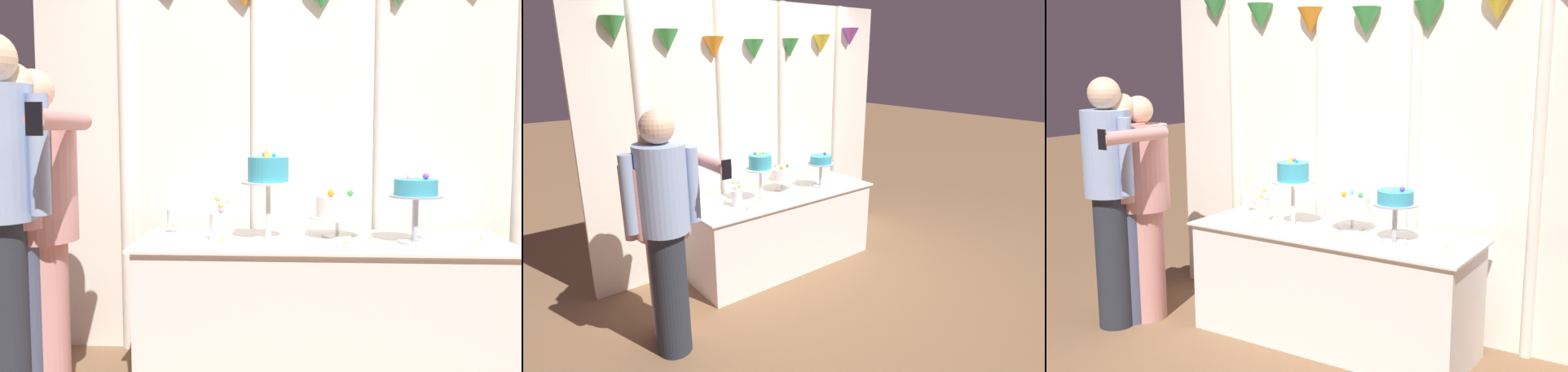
{
  "view_description": "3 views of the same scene",
  "coord_description": "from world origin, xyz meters",
  "views": [
    {
      "loc": [
        -0.14,
        -2.94,
        1.3
      ],
      "look_at": [
        -0.31,
        0.13,
        1.02
      ],
      "focal_mm": 41.8,
      "sensor_mm": 36.0,
      "label": 1
    },
    {
      "loc": [
        -2.39,
        -2.97,
        2.02
      ],
      "look_at": [
        0.04,
        0.12,
        0.81
      ],
      "focal_mm": 29.61,
      "sensor_mm": 36.0,
      "label": 2
    },
    {
      "loc": [
        2.0,
        -3.36,
        1.78
      ],
      "look_at": [
        -0.28,
        0.24,
        0.98
      ],
      "focal_mm": 44.76,
      "sensor_mm": 36.0,
      "label": 3
    }
  ],
  "objects": [
    {
      "name": "draped_curtain",
      "position": [
        -0.01,
        0.57,
        1.34
      ],
      "size": [
        3.31,
        0.19,
        2.51
      ],
      "color": "white",
      "rests_on": "ground_plane"
    },
    {
      "name": "cake_display_center",
      "position": [
        0.08,
        0.21,
        0.89
      ],
      "size": [
        0.29,
        0.29,
        0.25
      ],
      "color": "silver",
      "rests_on": "cake_table"
    },
    {
      "name": "wine_glass",
      "position": [
        -0.79,
        0.25,
        0.84
      ],
      "size": [
        0.06,
        0.06,
        0.13
      ],
      "color": "silver",
      "rests_on": "cake_table"
    },
    {
      "name": "ground_plane",
      "position": [
        0.0,
        0.0,
        0.0
      ],
      "size": [
        24.0,
        24.0,
        0.0
      ],
      "primitive_type": "plane",
      "color": "#846042"
    },
    {
      "name": "cake_table",
      "position": [
        0.0,
        0.1,
        0.37
      ],
      "size": [
        1.86,
        0.66,
        0.74
      ],
      "color": "white",
      "rests_on": "ground_plane"
    },
    {
      "name": "cake_display_rightmost",
      "position": [
        0.45,
        0.05,
        0.99
      ],
      "size": [
        0.26,
        0.26,
        0.35
      ],
      "color": "#B2B2B7",
      "rests_on": "cake_table"
    },
    {
      "name": "tealight_far_left",
      "position": [
        -0.49,
        -0.07,
        0.76
      ],
      "size": [
        0.05,
        0.05,
        0.04
      ],
      "color": "beige",
      "rests_on": "cake_table"
    },
    {
      "name": "tealight_near_left",
      "position": [
        0.11,
        -0.08,
        0.75
      ],
      "size": [
        0.04,
        0.04,
        0.03
      ],
      "color": "beige",
      "rests_on": "cake_table"
    },
    {
      "name": "cake_display_leftmost",
      "position": [
        -0.27,
        0.06,
        1.07
      ],
      "size": [
        0.27,
        0.27,
        0.47
      ],
      "color": "silver",
      "rests_on": "cake_table"
    },
    {
      "name": "flower_vase",
      "position": [
        -0.52,
        0.07,
        0.83
      ],
      "size": [
        0.11,
        0.1,
        0.22
      ],
      "color": "silver",
      "rests_on": "cake_table"
    },
    {
      "name": "tealight_near_right",
      "position": [
        0.24,
        0.05,
        0.76
      ],
      "size": [
        0.04,
        0.04,
        0.04
      ],
      "color": "beige",
      "rests_on": "cake_table"
    },
    {
      "name": "tealight_far_right",
      "position": [
        0.77,
        0.04,
        0.75
      ],
      "size": [
        0.05,
        0.05,
        0.03
      ],
      "color": "beige",
      "rests_on": "cake_table"
    },
    {
      "name": "guest_man_dark_suit",
      "position": [
        -1.4,
        -0.47,
        0.94
      ],
      "size": [
        0.49,
        0.36,
        1.71
      ],
      "color": "#282D38",
      "rests_on": "ground_plane"
    },
    {
      "name": "guest_man_pink_jacket",
      "position": [
        -1.37,
        -0.35,
        0.88
      ],
      "size": [
        0.42,
        0.42,
        1.6
      ],
      "color": "#4C5675",
      "rests_on": "ground_plane"
    },
    {
      "name": "guest_girl_blue_dress",
      "position": [
        -1.32,
        -0.25,
        0.86
      ],
      "size": [
        0.54,
        0.71,
        1.58
      ],
      "color": "#D6938E",
      "rests_on": "ground_plane"
    }
  ]
}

